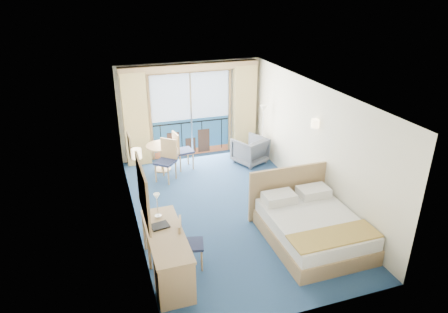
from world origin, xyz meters
TOP-DOWN VIEW (x-y plane):
  - floor at (0.00, 0.00)m, footprint 6.50×6.50m
  - room_walls at (0.00, 0.00)m, footprint 4.04×6.54m
  - balcony_door at (-0.01, 3.22)m, footprint 2.36×0.03m
  - curtain_left at (-1.55, 3.07)m, footprint 0.65×0.22m
  - curtain_right at (1.55, 3.07)m, footprint 0.65×0.22m
  - pelmet at (0.00, 3.10)m, footprint 3.80×0.25m
  - mirror at (-1.97, -1.50)m, footprint 0.05×1.25m
  - wall_print at (-1.97, 0.45)m, footprint 0.04×0.42m
  - sconce_left at (-1.94, -0.60)m, footprint 0.18×0.18m
  - sconce_right at (1.94, -0.15)m, footprint 0.18×0.18m
  - bed at (1.15, -1.62)m, footprint 1.81×2.15m
  - nightstand at (1.78, -0.29)m, footprint 0.41×0.39m
  - phone at (1.75, -0.26)m, footprint 0.22×0.19m
  - armchair at (1.38, 2.16)m, footprint 1.06×1.07m
  - floor_lamp at (1.77, 2.21)m, footprint 0.22×0.22m
  - desk at (-1.69, -2.19)m, footprint 0.60×1.76m
  - desk_chair at (-1.31, -1.63)m, footprint 0.50×0.49m
  - folder at (-1.74, -1.48)m, footprint 0.34×0.27m
  - desk_lamp at (-1.72, -1.18)m, footprint 0.12×0.12m
  - round_table at (-1.02, 2.47)m, footprint 0.80×0.80m
  - table_chair_a at (-0.52, 2.37)m, footprint 0.52×0.51m
  - table_chair_b at (-0.98, 1.88)m, footprint 0.65×0.65m

SIDE VIEW (x-z plane):
  - floor at x=0.00m, z-range 0.00..0.00m
  - nightstand at x=1.78m, z-range 0.00..0.54m
  - bed at x=1.15m, z-range -0.25..0.89m
  - armchair at x=1.38m, z-range 0.00..0.74m
  - desk at x=-1.69m, z-range 0.04..0.87m
  - desk_chair at x=-1.31m, z-range 0.06..1.00m
  - round_table at x=-1.02m, z-range 0.18..0.90m
  - phone at x=1.75m, z-range 0.54..0.62m
  - table_chair_a at x=-0.52m, z-range 0.07..1.12m
  - table_chair_b at x=-0.98m, z-range 0.07..1.13m
  - folder at x=-1.74m, z-range 0.82..0.85m
  - balcony_door at x=-0.01m, z-range -0.12..2.40m
  - desk_lamp at x=-1.72m, z-range 0.94..1.39m
  - floor_lamp at x=1.77m, z-range 0.42..2.02m
  - curtain_left at x=-1.55m, z-range 0.00..2.55m
  - curtain_right at x=1.55m, z-range 0.00..2.55m
  - mirror at x=-1.97m, z-range 1.08..2.03m
  - wall_print at x=-1.97m, z-range 1.34..1.86m
  - room_walls at x=0.00m, z-range 0.42..3.14m
  - sconce_left at x=-1.94m, z-range 1.76..1.94m
  - sconce_right at x=1.94m, z-range 1.76..1.94m
  - pelmet at x=0.00m, z-range 2.49..2.67m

